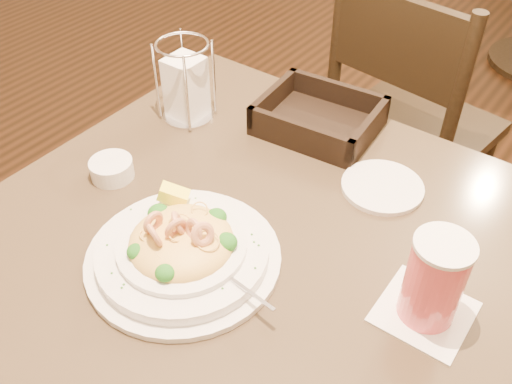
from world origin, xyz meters
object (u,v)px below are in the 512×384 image
Objects in this scene: drink_glass at (434,281)px; butter_ramekin at (112,169)px; main_table at (250,321)px; pasta_bowl at (182,248)px; napkin_caddy at (186,86)px; dining_chair_near at (406,123)px; side_plate at (382,187)px; bread_basket at (319,120)px.

butter_ramekin is (-0.60, -0.05, -0.05)m from drink_glass.
butter_ramekin is at bearing -174.79° from drink_glass.
drink_glass is at bearing 5.21° from butter_ramekin.
pasta_bowl reaches higher than main_table.
drink_glass is at bearing -16.24° from napkin_caddy.
dining_chair_near reaches higher than butter_ramekin.
pasta_bowl is at bearing -116.85° from side_plate.
butter_ramekin is (-0.30, -0.03, 0.26)m from main_table.
napkin_caddy is (-0.32, 0.20, 0.31)m from main_table.
dining_chair_near is at bearing 114.01° from drink_glass.
dining_chair_near is 0.99m from pasta_bowl.
side_plate is (0.19, -0.60, 0.27)m from dining_chair_near.
butter_ramekin is at bearing 82.36° from dining_chair_near.
main_table is at bearing -175.31° from drink_glass.
pasta_bowl is at bearing -87.33° from bread_basket.
dining_chair_near is 0.69m from side_plate.
drink_glass reaches higher than pasta_bowl.
bread_basket is 0.42m from butter_ramekin.
pasta_bowl is 4.30× the size of butter_ramekin.
drink_glass is 0.48m from bread_basket.
dining_chair_near is at bearing 107.20° from side_plate.
bread_basket reaches higher than side_plate.
napkin_caddy is (-0.27, 0.31, 0.04)m from pasta_bowl.
napkin_caddy is (-0.25, -0.63, 0.34)m from dining_chair_near.
dining_chair_near reaches higher than main_table.
dining_chair_near is 6.23× the size of side_plate.
bread_basket is 1.44× the size of napkin_caddy.
drink_glass is 0.60m from butter_ramekin.
napkin_caddy is at bearing 94.87° from butter_ramekin.
side_plate is (0.19, -0.09, -0.02)m from bread_basket.
main_table is 0.97× the size of dining_chair_near.
pasta_bowl is (-0.05, -0.11, 0.27)m from main_table.
main_table is at bearing -78.12° from bread_basket.
napkin_caddy is 0.24m from butter_ramekin.
dining_chair_near is at bearing 94.15° from main_table.
side_plate is (-0.18, 0.21, -0.07)m from drink_glass.
napkin_caddy reaches higher than side_plate.
dining_chair_near is 5.43× the size of napkin_caddy.
butter_ramekin is (0.02, -0.23, -0.06)m from napkin_caddy.
butter_ramekin is at bearing 162.45° from pasta_bowl.
butter_ramekin is at bearing -174.25° from main_table.
bread_basket is at bearing 96.52° from dining_chair_near.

